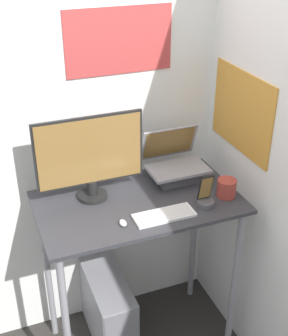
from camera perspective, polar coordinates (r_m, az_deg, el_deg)
name	(u,v)px	position (r m, az deg, el deg)	size (l,w,h in m)	color
wall_back	(113,117)	(2.52, -3.78, 6.17)	(6.00, 0.06, 2.60)	white
wall_side_right	(281,152)	(2.23, 16.39, 1.87)	(0.06, 6.00, 2.60)	white
desk	(139,227)	(2.43, -0.67, -7.17)	(1.01, 0.58, 1.00)	#333338
laptop	(176,167)	(2.50, 3.91, 0.14)	(0.31, 0.26, 0.26)	#4C4C51
monitor	(90,157)	(2.27, -6.59, 1.30)	(0.54, 0.15, 0.44)	black
keyboard	(164,215)	(2.22, 2.47, -5.76)	(0.29, 0.11, 0.02)	white
mouse	(123,223)	(2.16, -2.58, -6.71)	(0.03, 0.05, 0.02)	white
cell_phone	(206,199)	(2.30, 7.52, -3.72)	(0.08, 0.08, 0.16)	#4C4C51
computer_tower	(108,309)	(2.86, -4.41, -16.77)	(0.20, 0.52, 0.45)	gray
mug	(227,188)	(2.39, 10.03, -2.42)	(0.10, 0.10, 0.09)	#9E382D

